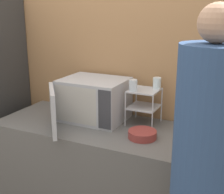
{
  "coord_description": "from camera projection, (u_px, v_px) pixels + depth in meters",
  "views": [
    {
      "loc": [
        1.15,
        -1.67,
        1.82
      ],
      "look_at": [
        0.16,
        0.38,
        1.14
      ],
      "focal_mm": 50.0,
      "sensor_mm": 36.0,
      "label": 1
    }
  ],
  "objects": [
    {
      "name": "wall_back",
      "position": [
        113.0,
        67.0,
        2.71
      ],
      "size": [
        8.0,
        0.06,
        2.6
      ],
      "color": "#9E7047",
      "rests_on": "ground_plane"
    },
    {
      "name": "counter",
      "position": [
        93.0,
        175.0,
        2.61
      ],
      "size": [
        1.51,
        0.7,
        0.91
      ],
      "color": "#595654",
      "rests_on": "ground_plane"
    },
    {
      "name": "microwave",
      "position": [
        92.0,
        100.0,
        2.54
      ],
      "size": [
        0.54,
        0.74,
        0.34
      ],
      "color": "#ADADB2",
      "rests_on": "counter"
    },
    {
      "name": "dish_rack",
      "position": [
        144.0,
        99.0,
        2.44
      ],
      "size": [
        0.23,
        0.24,
        0.28
      ],
      "color": "#B2B2B7",
      "rests_on": "counter"
    },
    {
      "name": "glass_front_left",
      "position": [
        133.0,
        85.0,
        2.37
      ],
      "size": [
        0.06,
        0.06,
        0.09
      ],
      "color": "silver",
      "rests_on": "dish_rack"
    },
    {
      "name": "glass_back_right",
      "position": [
        157.0,
        83.0,
        2.43
      ],
      "size": [
        0.06,
        0.06,
        0.09
      ],
      "color": "silver",
      "rests_on": "dish_rack"
    },
    {
      "name": "bowl",
      "position": [
        142.0,
        135.0,
        2.22
      ],
      "size": [
        0.2,
        0.2,
        0.06
      ],
      "color": "maroon",
      "rests_on": "counter"
    },
    {
      "name": "person",
      "position": [
        204.0,
        168.0,
        1.54
      ],
      "size": [
        0.32,
        0.32,
        1.83
      ],
      "color": "#2D2D33",
      "rests_on": "ground_plane"
    }
  ]
}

